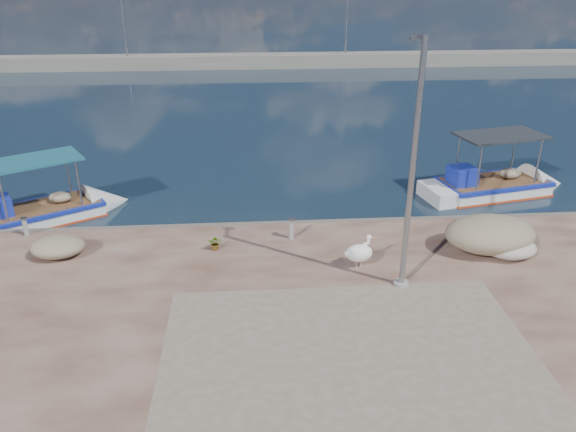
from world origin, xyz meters
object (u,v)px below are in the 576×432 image
Objects in this scene: boat_left at (42,215)px; lamp_post at (411,178)px; bollard_near at (291,228)px; boat_right at (491,189)px; pelican at (360,253)px.

lamp_post reaches higher than boat_left.
boat_left is 14.32m from lamp_post.
lamp_post is at bearing -47.12° from bollard_near.
boat_right is at bearing 52.48° from lamp_post.
lamp_post is at bearing -60.36° from pelican.
boat_left is 18.32m from boat_right.
boat_left is 8.39× the size of bollard_near.
boat_right is 5.95× the size of pelican.
boat_left is at bearing 172.00° from boat_right.
boat_right is at bearing 27.11° from bollard_near.
bollard_near is (-8.93, -4.57, 0.66)m from boat_right.
boat_right is 0.95× the size of lamp_post.
bollard_near is (9.34, -3.18, 0.67)m from boat_left.
boat_left is at bearing 152.61° from lamp_post.
boat_right reaches higher than bollard_near.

